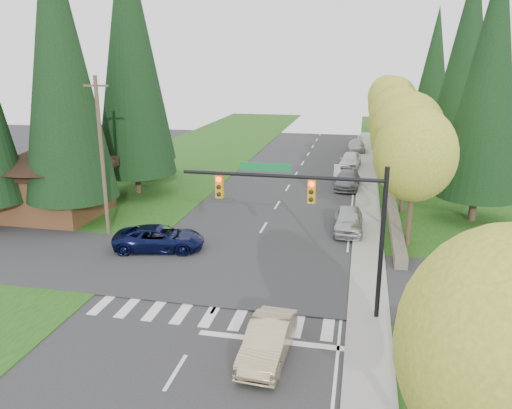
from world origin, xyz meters
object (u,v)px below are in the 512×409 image
(parked_car_a, at_px, (349,220))
(parked_car_d, at_px, (350,160))
(suv_navy, at_px, (159,238))
(parked_car_b, at_px, (348,180))
(parked_car_e, at_px, (357,146))
(sedan_champagne, at_px, (268,340))
(parked_car_c, at_px, (342,173))

(parked_car_a, distance_m, parked_car_d, 20.21)
(suv_navy, xyz_separation_m, parked_car_a, (10.84, 5.68, 0.05))
(suv_navy, bearing_deg, parked_car_d, -33.64)
(parked_car_b, height_order, parked_car_e, parked_car_b)
(sedan_champagne, bearing_deg, parked_car_b, 88.64)
(parked_car_c, height_order, parked_car_d, parked_car_d)
(parked_car_a, xyz_separation_m, parked_car_c, (-1.12, 14.51, -0.12))
(parked_car_b, distance_m, parked_car_e, 18.28)
(parked_car_b, xyz_separation_m, parked_car_c, (-0.65, 2.81, -0.06))
(parked_car_d, bearing_deg, parked_car_c, -91.44)
(suv_navy, height_order, parked_car_d, parked_car_d)
(parked_car_e, bearing_deg, sedan_champagne, -96.16)
(parked_car_a, height_order, parked_car_b, parked_car_a)
(parked_car_b, bearing_deg, parked_car_a, -85.50)
(suv_navy, xyz_separation_m, parked_car_c, (9.73, 20.19, -0.07))
(parked_car_a, bearing_deg, suv_navy, -153.26)
(sedan_champagne, relative_size, parked_car_d, 0.89)
(parked_car_d, bearing_deg, sedan_champagne, -88.35)
(suv_navy, height_order, parked_car_c, suv_navy)
(parked_car_a, distance_m, parked_car_c, 14.55)
(suv_navy, xyz_separation_m, parked_car_b, (10.37, 17.38, -0.01))
(parked_car_c, bearing_deg, parked_car_a, -87.57)
(parked_car_a, bearing_deg, parked_car_e, 89.10)
(parked_car_a, bearing_deg, parked_car_b, 91.40)
(parked_car_d, distance_m, parked_car_e, 9.79)
(sedan_champagne, xyz_separation_m, parked_car_b, (2.03, 26.94, 0.02))
(parked_car_e, bearing_deg, suv_navy, -109.91)
(parked_car_c, bearing_deg, suv_navy, -117.69)
(suv_navy, bearing_deg, parked_car_a, -74.18)
(parked_car_a, xyz_separation_m, parked_car_e, (-0.00, 29.97, -0.07))
(suv_navy, distance_m, parked_car_d, 27.87)
(parked_car_d, relative_size, parked_car_e, 0.99)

